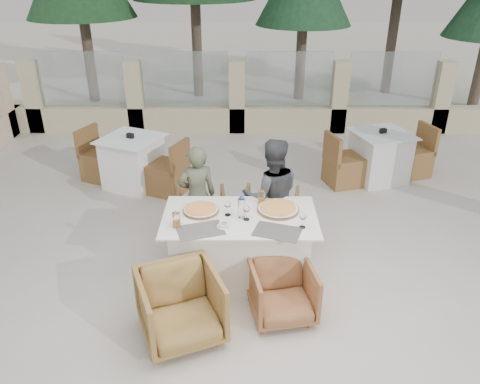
{
  "coord_description": "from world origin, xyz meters",
  "views": [
    {
      "loc": [
        0.1,
        -4.21,
        3.18
      ],
      "look_at": [
        0.08,
        0.29,
        0.9
      ],
      "focal_mm": 35.0,
      "sensor_mm": 36.0,
      "label": 1
    }
  ],
  "objects_px": {
    "wine_glass_centre": "(228,207)",
    "armchair_far_right": "(271,216)",
    "pizza_right": "(278,208)",
    "olive_dish": "(224,225)",
    "wine_glass_near": "(246,212)",
    "beer_glass_left": "(176,220)",
    "beer_glass_right": "(262,197)",
    "dining_table": "(240,247)",
    "diner_right": "(271,196)",
    "pizza_left": "(201,210)",
    "diner_left": "(197,196)",
    "bg_table_a": "(133,162)",
    "wine_glass_corner": "(303,219)",
    "armchair_far_left": "(202,213)",
    "water_bottle": "(241,206)",
    "armchair_near_left": "(181,306)",
    "armchair_near_right": "(282,292)",
    "bg_table_b": "(379,156)"
  },
  "relations": [
    {
      "from": "dining_table",
      "to": "olive_dish",
      "type": "relative_size",
      "value": 14.55
    },
    {
      "from": "armchair_near_right",
      "to": "diner_right",
      "type": "distance_m",
      "value": 1.26
    },
    {
      "from": "pizza_left",
      "to": "diner_left",
      "type": "relative_size",
      "value": 0.3
    },
    {
      "from": "wine_glass_corner",
      "to": "olive_dish",
      "type": "distance_m",
      "value": 0.78
    },
    {
      "from": "armchair_far_right",
      "to": "wine_glass_corner",
      "type": "bearing_deg",
      "value": 110.85
    },
    {
      "from": "dining_table",
      "to": "bg_table_a",
      "type": "relative_size",
      "value": 0.98
    },
    {
      "from": "water_bottle",
      "to": "wine_glass_corner",
      "type": "height_order",
      "value": "water_bottle"
    },
    {
      "from": "armchair_far_right",
      "to": "armchair_near_left",
      "type": "xyz_separation_m",
      "value": [
        -0.91,
        -1.68,
        0.02
      ]
    },
    {
      "from": "wine_glass_centre",
      "to": "armchair_near_right",
      "type": "relative_size",
      "value": 0.3
    },
    {
      "from": "diner_left",
      "to": "armchair_far_right",
      "type": "bearing_deg",
      "value": 168.02
    },
    {
      "from": "armchair_far_right",
      "to": "beer_glass_left",
      "type": "bearing_deg",
      "value": 52.38
    },
    {
      "from": "pizza_left",
      "to": "armchair_far_left",
      "type": "xyz_separation_m",
      "value": [
        -0.08,
        0.83,
        -0.51
      ]
    },
    {
      "from": "dining_table",
      "to": "diner_left",
      "type": "relative_size",
      "value": 1.27
    },
    {
      "from": "beer_glass_right",
      "to": "armchair_near_right",
      "type": "xyz_separation_m",
      "value": [
        0.18,
        -0.88,
        -0.57
      ]
    },
    {
      "from": "wine_glass_corner",
      "to": "armchair_near_right",
      "type": "xyz_separation_m",
      "value": [
        -0.21,
        -0.39,
        -0.58
      ]
    },
    {
      "from": "dining_table",
      "to": "beer_glass_right",
      "type": "xyz_separation_m",
      "value": [
        0.23,
        0.28,
        0.46
      ]
    },
    {
      "from": "water_bottle",
      "to": "bg_table_b",
      "type": "relative_size",
      "value": 0.15
    },
    {
      "from": "beer_glass_right",
      "to": "pizza_right",
      "type": "bearing_deg",
      "value": -41.65
    },
    {
      "from": "dining_table",
      "to": "armchair_near_left",
      "type": "height_order",
      "value": "dining_table"
    },
    {
      "from": "pizza_right",
      "to": "olive_dish",
      "type": "relative_size",
      "value": 4.02
    },
    {
      "from": "pizza_left",
      "to": "pizza_right",
      "type": "bearing_deg",
      "value": 2.01
    },
    {
      "from": "wine_glass_centre",
      "to": "wine_glass_corner",
      "type": "distance_m",
      "value": 0.78
    },
    {
      "from": "diner_left",
      "to": "diner_right",
      "type": "distance_m",
      "value": 0.89
    },
    {
      "from": "wine_glass_near",
      "to": "armchair_near_right",
      "type": "relative_size",
      "value": 0.3
    },
    {
      "from": "bg_table_b",
      "to": "dining_table",
      "type": "bearing_deg",
      "value": -147.28
    },
    {
      "from": "wine_glass_centre",
      "to": "beer_glass_right",
      "type": "bearing_deg",
      "value": 35.19
    },
    {
      "from": "diner_left",
      "to": "armchair_far_left",
      "type": "bearing_deg",
      "value": -113.14
    },
    {
      "from": "dining_table",
      "to": "wine_glass_near",
      "type": "xyz_separation_m",
      "value": [
        0.07,
        -0.07,
        0.48
      ]
    },
    {
      "from": "wine_glass_centre",
      "to": "armchair_far_right",
      "type": "xyz_separation_m",
      "value": [
        0.5,
        0.77,
        -0.55
      ]
    },
    {
      "from": "armchair_near_left",
      "to": "wine_glass_centre",
      "type": "bearing_deg",
      "value": 43.63
    },
    {
      "from": "pizza_left",
      "to": "armchair_near_right",
      "type": "xyz_separation_m",
      "value": [
        0.82,
        -0.7,
        -0.52
      ]
    },
    {
      "from": "water_bottle",
      "to": "wine_glass_centre",
      "type": "bearing_deg",
      "value": 164.54
    },
    {
      "from": "pizza_left",
      "to": "wine_glass_centre",
      "type": "bearing_deg",
      "value": -14.19
    },
    {
      "from": "diner_right",
      "to": "beer_glass_left",
      "type": "bearing_deg",
      "value": 32.68
    },
    {
      "from": "diner_left",
      "to": "diner_right",
      "type": "bearing_deg",
      "value": 153.8
    },
    {
      "from": "diner_right",
      "to": "wine_glass_near",
      "type": "bearing_deg",
      "value": 59.66
    },
    {
      "from": "armchair_far_left",
      "to": "bg_table_a",
      "type": "relative_size",
      "value": 0.38
    },
    {
      "from": "pizza_left",
      "to": "diner_left",
      "type": "bearing_deg",
      "value": 99.04
    },
    {
      "from": "pizza_left",
      "to": "wine_glass_centre",
      "type": "height_order",
      "value": "wine_glass_centre"
    },
    {
      "from": "armchair_near_left",
      "to": "armchair_near_right",
      "type": "relative_size",
      "value": 1.19
    },
    {
      "from": "wine_glass_corner",
      "to": "dining_table",
      "type": "bearing_deg",
      "value": 160.58
    },
    {
      "from": "armchair_near_left",
      "to": "bg_table_a",
      "type": "distance_m",
      "value": 3.39
    },
    {
      "from": "armchair_far_right",
      "to": "diner_left",
      "type": "relative_size",
      "value": 0.54
    },
    {
      "from": "wine_glass_near",
      "to": "diner_right",
      "type": "height_order",
      "value": "diner_right"
    },
    {
      "from": "dining_table",
      "to": "armchair_near_right",
      "type": "height_order",
      "value": "dining_table"
    },
    {
      "from": "dining_table",
      "to": "beer_glass_left",
      "type": "bearing_deg",
      "value": -161.53
    },
    {
      "from": "armchair_near_left",
      "to": "diner_left",
      "type": "bearing_deg",
      "value": 67.08
    },
    {
      "from": "armchair_near_right",
      "to": "bg_table_b",
      "type": "bearing_deg",
      "value": 50.45
    },
    {
      "from": "dining_table",
      "to": "diner_right",
      "type": "bearing_deg",
      "value": 58.02
    },
    {
      "from": "wine_glass_near",
      "to": "beer_glass_left",
      "type": "bearing_deg",
      "value": -168.47
    }
  ]
}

